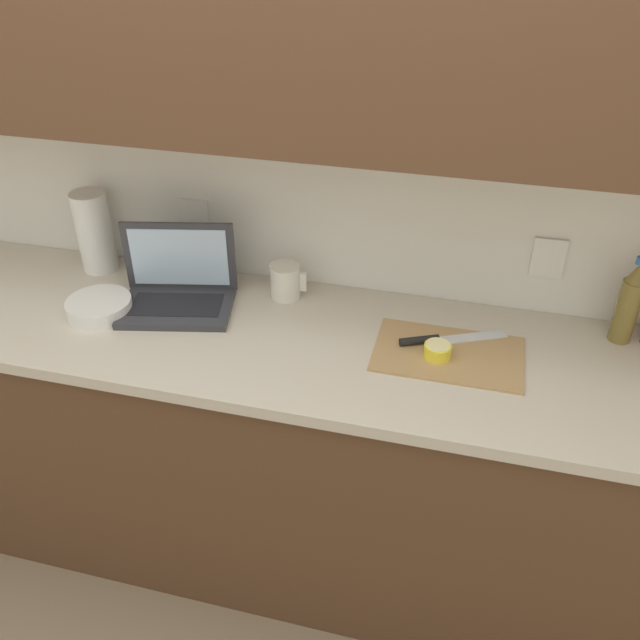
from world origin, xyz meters
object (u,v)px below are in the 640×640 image
(paper_towel_roll, at_px, (95,232))
(measuring_cup, at_px, (286,281))
(laptop, at_px, (178,287))
(bottle_green_soda, at_px, (629,303))
(knife, at_px, (434,339))
(bowl_white, at_px, (99,307))
(lemon_half_cut, at_px, (438,350))
(cutting_board, at_px, (448,354))

(paper_towel_roll, bearing_deg, measuring_cup, -1.57)
(measuring_cup, bearing_deg, paper_towel_roll, 178.43)
(laptop, height_order, bottle_green_soda, bottle_green_soda)
(knife, xyz_separation_m, bowl_white, (-0.97, -0.09, 0.01))
(bowl_white, bearing_deg, measuring_cup, 24.67)
(lemon_half_cut, xyz_separation_m, paper_towel_roll, (-1.12, 0.22, 0.10))
(knife, bearing_deg, cutting_board, -68.66)
(lemon_half_cut, bearing_deg, bowl_white, -178.52)
(bowl_white, bearing_deg, knife, 5.25)
(knife, height_order, measuring_cup, measuring_cup)
(cutting_board, relative_size, lemon_half_cut, 5.41)
(paper_towel_roll, bearing_deg, lemon_half_cut, -11.22)
(lemon_half_cut, height_order, paper_towel_roll, paper_towel_roll)
(cutting_board, xyz_separation_m, measuring_cup, (-0.51, 0.18, 0.05))
(lemon_half_cut, xyz_separation_m, bottle_green_soda, (0.48, 0.22, 0.09))
(cutting_board, height_order, bottle_green_soda, bottle_green_soda)
(laptop, bearing_deg, measuring_cup, 8.92)
(laptop, bearing_deg, paper_towel_roll, 145.57)
(knife, relative_size, bottle_green_soda, 1.13)
(laptop, xyz_separation_m, knife, (0.76, -0.02, -0.04))
(measuring_cup, bearing_deg, laptop, -158.44)
(bottle_green_soda, bearing_deg, cutting_board, -156.78)
(bottle_green_soda, height_order, bowl_white, bottle_green_soda)
(measuring_cup, relative_size, paper_towel_roll, 0.43)
(cutting_board, bearing_deg, laptop, 175.46)
(laptop, bearing_deg, cutting_board, -17.19)
(laptop, relative_size, measuring_cup, 3.26)
(knife, bearing_deg, laptop, 153.26)
(laptop, distance_m, cutting_board, 0.81)
(knife, xyz_separation_m, measuring_cup, (-0.47, 0.14, 0.04))
(cutting_board, bearing_deg, measuring_cup, 160.40)
(bowl_white, xyz_separation_m, paper_towel_roll, (-0.14, 0.25, 0.11))
(lemon_half_cut, distance_m, bottle_green_soda, 0.53)
(cutting_board, relative_size, measuring_cup, 3.52)
(lemon_half_cut, bearing_deg, knife, 102.90)
(cutting_board, distance_m, paper_towel_roll, 1.17)
(measuring_cup, xyz_separation_m, bowl_white, (-0.50, -0.23, -0.03))
(bottle_green_soda, bearing_deg, paper_towel_roll, 179.80)
(cutting_board, xyz_separation_m, lemon_half_cut, (-0.03, -0.02, 0.02))
(lemon_half_cut, height_order, measuring_cup, measuring_cup)
(knife, xyz_separation_m, paper_towel_roll, (-1.10, 0.16, 0.11))
(laptop, distance_m, knife, 0.77)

